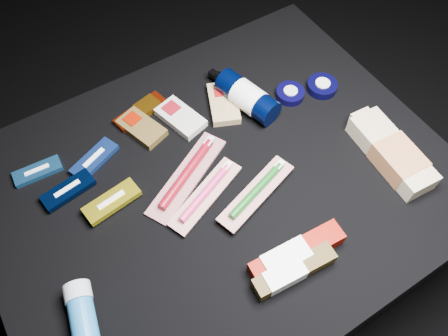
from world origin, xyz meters
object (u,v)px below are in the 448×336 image
bodywash_bottle (392,154)px  toothpaste_carton_red (293,255)px  lotion_bottle (247,97)px  deodorant_stick (82,315)px

bodywash_bottle → toothpaste_carton_red: 0.33m
bodywash_bottle → toothpaste_carton_red: bodywash_bottle is taller
bodywash_bottle → toothpaste_carton_red: bearing=-163.3°
bodywash_bottle → lotion_bottle: bearing=125.8°
lotion_bottle → toothpaste_carton_red: size_ratio=1.05×
lotion_bottle → deodorant_stick: lotion_bottle is taller
deodorant_stick → bodywash_bottle: bearing=9.0°
deodorant_stick → lotion_bottle: bearing=38.5°
lotion_bottle → toothpaste_carton_red: 0.40m
bodywash_bottle → toothpaste_carton_red: (-0.32, -0.07, -0.00)m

